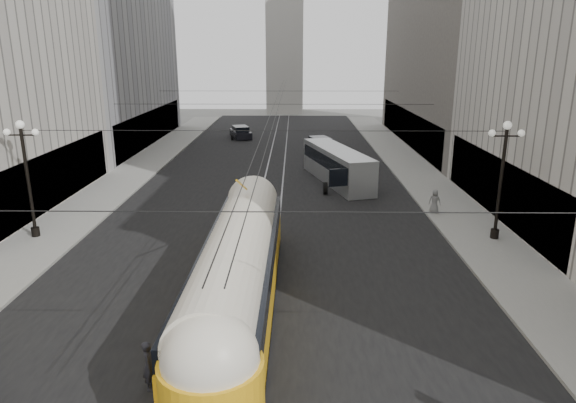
{
  "coord_description": "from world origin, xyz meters",
  "views": [
    {
      "loc": [
        1.66,
        -8.47,
        9.92
      ],
      "look_at": [
        1.37,
        14.88,
        3.1
      ],
      "focal_mm": 32.0,
      "sensor_mm": 36.0,
      "label": 1
    }
  ],
  "objects_px": {
    "city_bus": "(337,164)",
    "pedestrian_sidewalk_right": "(435,201)",
    "streetcar": "(239,267)",
    "pedestrian_crossing_a": "(149,365)"
  },
  "relations": [
    {
      "from": "streetcar",
      "to": "city_bus",
      "type": "relative_size",
      "value": 1.58
    },
    {
      "from": "streetcar",
      "to": "pedestrian_crossing_a",
      "type": "bearing_deg",
      "value": -113.81
    },
    {
      "from": "city_bus",
      "to": "pedestrian_crossing_a",
      "type": "height_order",
      "value": "city_bus"
    },
    {
      "from": "streetcar",
      "to": "pedestrian_sidewalk_right",
      "type": "height_order",
      "value": "streetcar"
    },
    {
      "from": "streetcar",
      "to": "pedestrian_sidewalk_right",
      "type": "bearing_deg",
      "value": 48.73
    },
    {
      "from": "streetcar",
      "to": "pedestrian_crossing_a",
      "type": "relative_size",
      "value": 10.84
    },
    {
      "from": "city_bus",
      "to": "pedestrian_sidewalk_right",
      "type": "xyz_separation_m",
      "value": [
        5.49,
        -8.36,
        -0.57
      ]
    },
    {
      "from": "city_bus",
      "to": "pedestrian_crossing_a",
      "type": "xyz_separation_m",
      "value": [
        -7.73,
        -25.93,
        -0.67
      ]
    },
    {
      "from": "city_bus",
      "to": "pedestrian_crossing_a",
      "type": "bearing_deg",
      "value": -106.6
    },
    {
      "from": "streetcar",
      "to": "pedestrian_crossing_a",
      "type": "height_order",
      "value": "streetcar"
    }
  ]
}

